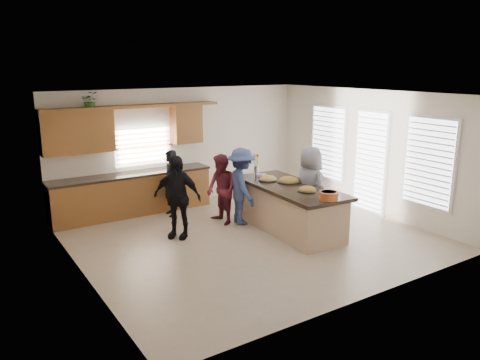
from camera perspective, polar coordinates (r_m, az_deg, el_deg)
floor at (r=9.37m, az=1.29°, el=-6.93°), size 6.50×6.50×0.00m
room_shell at (r=8.87m, az=1.36°, el=4.63°), size 6.52×6.02×2.81m
back_cabinetry at (r=10.83m, az=-13.39°, el=0.60°), size 4.08×0.66×2.46m
right_wall_glazing at (r=11.00m, az=15.77°, el=2.95°), size 0.06×4.00×2.25m
island at (r=9.64m, az=6.06°, el=-3.55°), size 1.32×2.77×0.95m
platter_front at (r=9.11m, az=8.19°, el=-1.22°), size 0.38×0.38×0.16m
platter_mid at (r=9.76m, az=6.00°, el=-0.13°), size 0.47×0.47×0.19m
platter_back at (r=9.89m, az=3.40°, el=0.10°), size 0.41×0.41×0.17m
salad_bowl at (r=8.60m, az=10.76°, el=-1.83°), size 0.34×0.34×0.15m
clear_cup at (r=9.00m, az=11.77°, el=-1.40°), size 0.09×0.09×0.10m
plate_stack at (r=10.26m, az=2.67°, el=0.59°), size 0.22×0.22×0.04m
flower_vase at (r=10.44m, az=1.99°, el=2.11°), size 0.14×0.14×0.45m
potted_plant at (r=10.45m, az=-17.82°, el=9.19°), size 0.40×0.36×0.38m
woman_left_back at (r=10.57m, az=-8.45°, el=-0.40°), size 0.40×0.57×1.50m
woman_left_mid at (r=9.93m, az=-2.27°, el=-1.17°), size 0.59×0.75×1.50m
woman_left_front at (r=9.18m, az=-7.67°, el=-2.07°), size 0.95×0.99×1.65m
woman_right_back at (r=9.90m, az=0.19°, el=-0.79°), size 0.82×1.17×1.64m
woman_right_front at (r=9.81m, az=8.49°, el=-0.88°), size 0.55×0.84×1.71m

